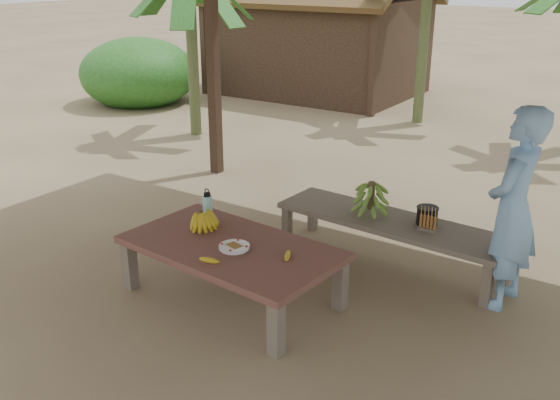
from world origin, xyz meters
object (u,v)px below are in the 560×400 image
Objects in this scene: ripe_banana_bunch at (201,218)px; woman at (513,209)px; water_flask at (208,207)px; cooking_pot at (427,216)px; work_table at (231,252)px; bench at (390,225)px; plate at (234,247)px.

woman reaches higher than ripe_banana_bunch.
cooking_pot is (1.64, 1.13, -0.10)m from water_flask.
work_table is 0.84× the size of bench.
ripe_banana_bunch is 1.13× the size of plate.
bench is 7.16× the size of water_flask.
cooking_pot is at bearing 53.86° from plate.
bench is 1.60m from plate.
ripe_banana_bunch is at bearing -132.73° from bench.
cooking_pot reaches higher than plate.
water_flask is (-0.05, 0.14, 0.04)m from ripe_banana_bunch.
bench is at bearing 38.80° from water_flask.
woman reaches higher than work_table.
work_table is at bearing 145.47° from plate.
cooking_pot is at bearing 55.74° from work_table.
plate is (0.51, -0.20, -0.07)m from ripe_banana_bunch.
ripe_banana_bunch reaches higher than cooking_pot.
water_flask is 1.65× the size of cooking_pot.
water_flask is at bearing -145.33° from cooking_pot.
plate is at bearing -21.25° from ripe_banana_bunch.
plate is 0.82× the size of water_flask.
work_table is 0.59m from water_flask.
ripe_banana_bunch is 0.17× the size of woman.
ripe_banana_bunch is at bearing 158.75° from plate.
plate is (0.08, -0.05, 0.08)m from work_table.
plate is at bearing -50.82° from woman.
water_flask is 2.59m from woman.
water_flask reaches higher than cooking_pot.
cooking_pot reaches higher than work_table.
plate is 2.26m from woman.
work_table is 0.13m from plate.
ripe_banana_bunch is (-1.27, -1.20, 0.19)m from bench.
woman is at bearing -16.41° from cooking_pot.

